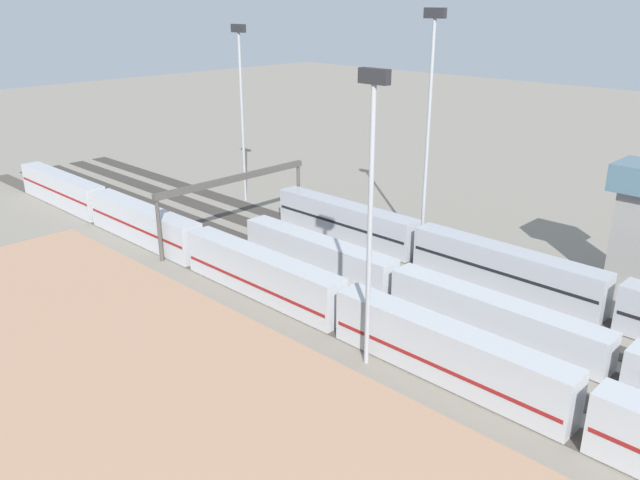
# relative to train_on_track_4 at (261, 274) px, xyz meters

# --- Properties ---
(ground_plane) EXTENTS (400.00, 400.00, 0.00)m
(ground_plane) POSITION_rel_train_on_track_4_xyz_m (4.97, -10.00, -2.60)
(ground_plane) COLOR gray
(track_bed_0) EXTENTS (140.00, 2.80, 0.12)m
(track_bed_0) POSITION_rel_train_on_track_4_xyz_m (4.97, -20.00, -2.54)
(track_bed_0) COLOR #3D3833
(track_bed_0) RESTS_ON ground_plane
(track_bed_1) EXTENTS (140.00, 2.80, 0.12)m
(track_bed_1) POSITION_rel_train_on_track_4_xyz_m (4.97, -15.00, -2.54)
(track_bed_1) COLOR #3D3833
(track_bed_1) RESTS_ON ground_plane
(track_bed_2) EXTENTS (140.00, 2.80, 0.12)m
(track_bed_2) POSITION_rel_train_on_track_4_xyz_m (4.97, -10.00, -2.54)
(track_bed_2) COLOR #3D3833
(track_bed_2) RESTS_ON ground_plane
(track_bed_3) EXTENTS (140.00, 2.80, 0.12)m
(track_bed_3) POSITION_rel_train_on_track_4_xyz_m (4.97, -5.00, -2.54)
(track_bed_3) COLOR #3D3833
(track_bed_3) RESTS_ON ground_plane
(track_bed_4) EXTENTS (140.00, 2.80, 0.12)m
(track_bed_4) POSITION_rel_train_on_track_4_xyz_m (4.97, 0.00, -2.54)
(track_bed_4) COLOR #4C443D
(track_bed_4) RESTS_ON ground_plane
(train_on_track_4) EXTENTS (119.80, 3.06, 5.00)m
(train_on_track_4) POSITION_rel_train_on_track_4_xyz_m (0.00, 0.00, 0.00)
(train_on_track_4) COLOR #B7BABF
(train_on_track_4) RESTS_ON ground_plane
(train_on_track_0) EXTENTS (71.40, 3.06, 5.00)m
(train_on_track_0) POSITION_rel_train_on_track_4_xyz_m (-18.68, -20.00, 0.02)
(train_on_track_0) COLOR #A8AAB2
(train_on_track_0) RESTS_ON ground_plane
(train_on_track_2) EXTENTS (71.40, 3.00, 3.80)m
(train_on_track_2) POSITION_rel_train_on_track_4_xyz_m (-23.09, -10.00, -0.58)
(train_on_track_2) COLOR #B7BABF
(train_on_track_2) RESTS_ON ground_plane
(light_mast_0) EXTENTS (2.80, 0.70, 27.68)m
(light_mast_0) POSITION_rel_train_on_track_4_xyz_m (29.66, -22.23, 15.00)
(light_mast_0) COLOR #9EA0A5
(light_mast_0) RESTS_ON ground_plane
(light_mast_1) EXTENTS (2.80, 0.70, 26.08)m
(light_mast_1) POSITION_rel_train_on_track_4_xyz_m (-17.54, 2.70, 14.12)
(light_mast_1) COLOR #9EA0A5
(light_mast_1) RESTS_ON ground_plane
(light_mast_2) EXTENTS (2.80, 0.70, 30.23)m
(light_mast_2) POSITION_rel_train_on_track_4_xyz_m (-4.53, -23.96, 16.38)
(light_mast_2) COLOR #9EA0A5
(light_mast_2) RESTS_ON ground_plane
(signal_gantry) EXTENTS (0.70, 25.00, 8.80)m
(signal_gantry) POSITION_rel_train_on_track_4_xyz_m (16.87, -10.00, 4.82)
(signal_gantry) COLOR #4C4742
(signal_gantry) RESTS_ON ground_plane
(maintenance_shed) EXTENTS (57.99, 21.35, 9.86)m
(maintenance_shed) POSITION_rel_train_on_track_4_xyz_m (-19.90, 27.18, 2.33)
(maintenance_shed) COLOR tan
(maintenance_shed) RESTS_ON ground_plane
(control_tower) EXTENTS (6.00, 6.00, 14.44)m
(control_tower) POSITION_rel_train_on_track_4_xyz_m (-28.28, -31.12, 5.80)
(control_tower) COLOR gray
(control_tower) RESTS_ON ground_plane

